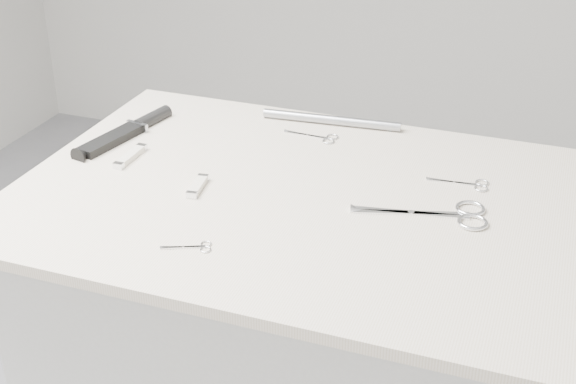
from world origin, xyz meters
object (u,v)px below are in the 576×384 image
(sheathed_knife, at_px, (130,129))
(pocket_knife_a, at_px, (130,156))
(metal_rail, at_px, (331,120))
(pocket_knife_b, at_px, (198,186))
(embroidery_scissors_a, at_px, (469,184))
(tiny_scissors, at_px, (194,247))
(large_shears, at_px, (450,214))
(embroidery_scissors_b, at_px, (320,137))

(sheathed_knife, height_order, pocket_knife_a, sheathed_knife)
(metal_rail, bearing_deg, pocket_knife_b, -111.02)
(embroidery_scissors_a, xyz_separation_m, sheathed_knife, (-0.67, -0.01, 0.01))
(tiny_scissors, bearing_deg, metal_rail, 61.15)
(embroidery_scissors_a, relative_size, pocket_knife_a, 1.11)
(large_shears, relative_size, pocket_knife_a, 2.29)
(embroidery_scissors_a, height_order, pocket_knife_b, pocket_knife_b)
(embroidery_scissors_a, bearing_deg, embroidery_scissors_b, 157.41)
(large_shears, relative_size, sheathed_knife, 0.89)
(tiny_scissors, height_order, sheathed_knife, sheathed_knife)
(pocket_knife_b, distance_m, metal_rail, 0.37)
(metal_rail, bearing_deg, tiny_scissors, -96.16)
(embroidery_scissors_b, relative_size, sheathed_knife, 0.44)
(embroidery_scissors_a, bearing_deg, tiny_scissors, -140.53)
(large_shears, relative_size, tiny_scissors, 2.87)
(pocket_knife_a, xyz_separation_m, metal_rail, (0.30, 0.28, 0.00))
(embroidery_scissors_b, relative_size, pocket_knife_b, 1.43)
(embroidery_scissors_b, relative_size, tiny_scissors, 1.41)
(embroidery_scissors_b, xyz_separation_m, metal_rail, (0.00, 0.07, 0.01))
(embroidery_scissors_b, xyz_separation_m, pocket_knife_b, (-0.13, -0.28, 0.00))
(pocket_knife_a, height_order, metal_rail, metal_rail)
(pocket_knife_a, relative_size, metal_rail, 0.34)
(embroidery_scissors_b, bearing_deg, metal_rail, 92.49)
(large_shears, height_order, embroidery_scissors_b, large_shears)
(large_shears, xyz_separation_m, embroidery_scissors_b, (-0.29, 0.22, -0.00))
(sheathed_knife, bearing_deg, pocket_knife_a, -138.39)
(tiny_scissors, bearing_deg, embroidery_scissors_b, 60.24)
(tiny_scissors, relative_size, pocket_knife_b, 1.01)
(pocket_knife_a, bearing_deg, embroidery_scissors_a, -79.21)
(embroidery_scissors_a, height_order, metal_rail, metal_rail)
(tiny_scissors, xyz_separation_m, pocket_knife_b, (-0.08, 0.18, 0.00))
(pocket_knife_a, xyz_separation_m, pocket_knife_b, (0.17, -0.07, -0.00))
(embroidery_scissors_b, bearing_deg, large_shears, -33.73)
(sheathed_knife, bearing_deg, pocket_knife_b, -114.36)
(embroidery_scissors_a, xyz_separation_m, pocket_knife_a, (-0.61, -0.11, 0.00))
(embroidery_scissors_b, relative_size, pocket_knife_a, 1.13)
(pocket_knife_b, bearing_deg, embroidery_scissors_a, -76.22)
(embroidery_scissors_a, distance_m, pocket_knife_a, 0.62)
(tiny_scissors, height_order, metal_rail, metal_rail)
(embroidery_scissors_b, bearing_deg, pocket_knife_b, -112.80)
(large_shears, distance_m, metal_rail, 0.41)
(embroidery_scissors_a, distance_m, sheathed_knife, 0.67)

